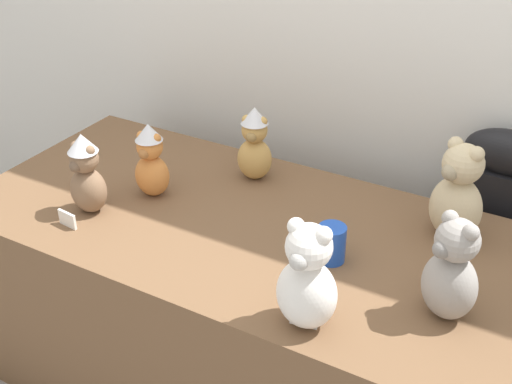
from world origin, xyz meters
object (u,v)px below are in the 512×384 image
at_px(display_table, 256,314).
at_px(teddy_bear_honey, 255,144).
at_px(teddy_bear_ash, 451,271).
at_px(teddy_bear_mocha, 86,174).
at_px(teddy_bear_sand, 458,194).
at_px(teddy_bear_snow, 307,279).
at_px(instrument_case, 487,252).
at_px(teddy_bear_ginger, 151,161).
at_px(party_cup_blue, 332,244).

bearing_deg(display_table, teddy_bear_honey, 120.39).
relative_size(teddy_bear_ash, teddy_bear_mocha, 1.08).
distance_m(teddy_bear_sand, teddy_bear_snow, 0.60).
distance_m(teddy_bear_sand, teddy_bear_ash, 0.36).
distance_m(instrument_case, teddy_bear_snow, 0.99).
bearing_deg(teddy_bear_honey, teddy_bear_snow, -64.56).
xyz_separation_m(teddy_bear_ginger, teddy_bear_mocha, (-0.11, -0.18, 0.01)).
bearing_deg(teddy_bear_sand, party_cup_blue, -106.45).
distance_m(teddy_bear_ginger, teddy_bear_honey, 0.35).
relative_size(display_table, teddy_bear_honey, 7.14).
bearing_deg(teddy_bear_ginger, teddy_bear_ash, -13.91).
bearing_deg(party_cup_blue, teddy_bear_mocha, -170.19).
distance_m(teddy_bear_ash, teddy_bear_honey, 0.85).
xyz_separation_m(teddy_bear_mocha, teddy_bear_snow, (0.82, -0.14, 0.01)).
height_order(teddy_bear_ash, teddy_bear_honey, teddy_bear_ash).
distance_m(teddy_bear_sand, teddy_bear_ginger, 0.95).
relative_size(teddy_bear_sand, party_cup_blue, 2.84).
relative_size(teddy_bear_ginger, teddy_bear_snow, 0.85).
relative_size(teddy_bear_mocha, teddy_bear_honey, 1.02).
xyz_separation_m(display_table, teddy_bear_ash, (0.61, -0.12, 0.49)).
bearing_deg(display_table, teddy_bear_mocha, -160.20).
bearing_deg(display_table, teddy_bear_ginger, -179.76).
distance_m(teddy_bear_sand, party_cup_blue, 0.40).
relative_size(teddy_bear_snow, party_cup_blue, 2.71).
bearing_deg(display_table, party_cup_blue, -9.88).
xyz_separation_m(teddy_bear_sand, teddy_bear_ginger, (-0.92, -0.24, -0.02)).
bearing_deg(instrument_case, teddy_bear_sand, -101.35).
bearing_deg(teddy_bear_sand, teddy_bear_mocha, -131.52).
bearing_deg(teddy_bear_snow, teddy_bear_sand, 70.99).
relative_size(display_table, party_cup_blue, 16.96).
relative_size(instrument_case, teddy_bear_sand, 3.00).
xyz_separation_m(teddy_bear_snow, party_cup_blue, (-0.05, 0.28, -0.08)).
bearing_deg(teddy_bear_ash, instrument_case, 122.57).
bearing_deg(teddy_bear_mocha, teddy_bear_ginger, 59.86).
bearing_deg(instrument_case, display_table, -135.42).
xyz_separation_m(teddy_bear_ash, teddy_bear_honey, (-0.76, 0.38, -0.01)).
xyz_separation_m(teddy_bear_honey, party_cup_blue, (0.42, -0.31, -0.07)).
height_order(teddy_bear_ash, party_cup_blue, teddy_bear_ash).
xyz_separation_m(teddy_bear_sand, party_cup_blue, (-0.26, -0.28, -0.09)).
distance_m(display_table, teddy_bear_ginger, 0.61).
xyz_separation_m(teddy_bear_ginger, teddy_bear_ash, (1.00, -0.12, 0.01)).
relative_size(teddy_bear_sand, teddy_bear_mocha, 1.17).
height_order(instrument_case, teddy_bear_mocha, teddy_bear_mocha).
bearing_deg(teddy_bear_snow, teddy_bear_honey, 130.72).
relative_size(display_table, teddy_bear_sand, 5.97).
distance_m(instrument_case, party_cup_blue, 0.75).
bearing_deg(teddy_bear_ash, teddy_bear_snow, -112.33).
relative_size(instrument_case, teddy_bear_ash, 3.25).
distance_m(display_table, teddy_bear_mocha, 0.72).
distance_m(instrument_case, teddy_bear_mocha, 1.37).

